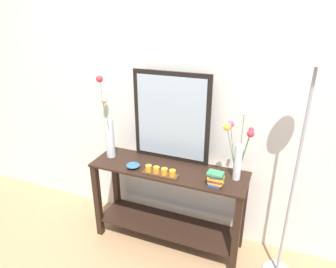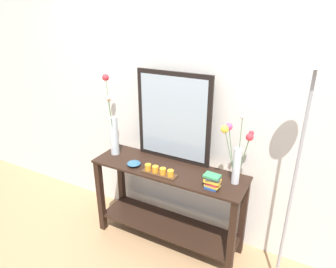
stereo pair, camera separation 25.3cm
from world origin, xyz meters
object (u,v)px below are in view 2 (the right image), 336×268
at_px(mirror_leaning, 173,118).
at_px(vase_right, 237,154).
at_px(candle_tray, 159,171).
at_px(decorative_bowl, 134,163).
at_px(console_table, 168,199).
at_px(floor_lamp, 301,144).
at_px(book_stack, 212,181).
at_px(tall_vase_left, 113,129).

bearing_deg(mirror_leaning, vase_right, -12.54).
distance_m(candle_tray, decorative_bowl, 0.28).
xyz_separation_m(console_table, decorative_bowl, (-0.30, -0.10, 0.35)).
bearing_deg(vase_right, floor_lamp, -8.72).
bearing_deg(vase_right, console_table, -176.14).
bearing_deg(book_stack, tall_vase_left, 172.38).
height_order(console_table, book_stack, book_stack).
bearing_deg(mirror_leaning, console_table, -76.93).
bearing_deg(vase_right, decorative_bowl, -170.80).
distance_m(candle_tray, book_stack, 0.48).
xyz_separation_m(candle_tray, floor_lamp, (1.05, 0.10, 0.45)).
height_order(mirror_leaning, floor_lamp, floor_lamp).
relative_size(mirror_leaning, vase_right, 1.35).
bearing_deg(mirror_leaning, tall_vase_left, -164.46).
xyz_separation_m(console_table, candle_tray, (-0.02, -0.13, 0.35)).
relative_size(mirror_leaning, floor_lamp, 0.44).
bearing_deg(candle_tray, floor_lamp, 5.25).
bearing_deg(tall_vase_left, floor_lamp, -1.80).
distance_m(tall_vase_left, candle_tray, 0.65).
bearing_deg(book_stack, candle_tray, -179.32).
xyz_separation_m(candle_tray, decorative_bowl, (-0.28, 0.02, -0.00)).
distance_m(tall_vase_left, vase_right, 1.20).
distance_m(tall_vase_left, decorative_bowl, 0.41).
relative_size(console_table, candle_tray, 4.45).
height_order(console_table, candle_tray, candle_tray).
distance_m(mirror_leaning, candle_tray, 0.49).
relative_size(tall_vase_left, decorative_bowl, 6.11).
relative_size(vase_right, book_stack, 4.53).
relative_size(tall_vase_left, vase_right, 1.23).
xyz_separation_m(console_table, floor_lamp, (1.03, -0.03, 0.80)).
height_order(mirror_leaning, decorative_bowl, mirror_leaning).
xyz_separation_m(mirror_leaning, book_stack, (0.50, -0.30, -0.35)).
xyz_separation_m(vase_right, decorative_bowl, (-0.88, -0.14, -0.24)).
bearing_deg(vase_right, candle_tray, -164.83).
relative_size(candle_tray, decorative_bowl, 2.57).
height_order(vase_right, floor_lamp, floor_lamp).
bearing_deg(floor_lamp, vase_right, 171.28).
distance_m(mirror_leaning, floor_lamp, 1.10).
relative_size(console_table, tall_vase_left, 1.87).
distance_m(tall_vase_left, book_stack, 1.09).
relative_size(console_table, decorative_bowl, 11.42).
distance_m(book_stack, floor_lamp, 0.71).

